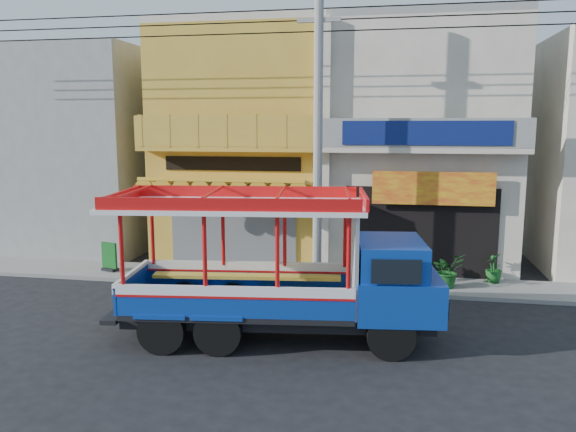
% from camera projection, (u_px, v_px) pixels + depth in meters
% --- Properties ---
extents(ground, '(90.00, 90.00, 0.00)m').
position_uv_depth(ground, '(341.00, 332.00, 13.08)').
color(ground, black).
rests_on(ground, ground).
extents(sidewalk, '(30.00, 2.00, 0.12)m').
position_uv_depth(sidewalk, '(353.00, 283.00, 16.96)').
color(sidewalk, slate).
rests_on(sidewalk, ground).
extents(shophouse_left, '(6.00, 7.50, 8.24)m').
position_uv_depth(shophouse_left, '(254.00, 143.00, 20.88)').
color(shophouse_left, gold).
rests_on(shophouse_left, ground).
extents(shophouse_right, '(6.00, 6.75, 8.24)m').
position_uv_depth(shophouse_right, '(419.00, 144.00, 19.82)').
color(shophouse_right, '#BEAE9C').
rests_on(shophouse_right, ground).
extents(party_pilaster, '(0.35, 0.30, 8.00)m').
position_uv_depth(party_pilaster, '(324.00, 150.00, 17.34)').
color(party_pilaster, '#BEAE9C').
rests_on(party_pilaster, ground).
extents(filler_building_left, '(6.00, 6.00, 7.60)m').
position_uv_depth(filler_building_left, '(83.00, 150.00, 22.21)').
color(filler_building_left, gray).
rests_on(filler_building_left, ground).
extents(utility_pole, '(28.00, 0.26, 9.00)m').
position_uv_depth(utility_pole, '(323.00, 116.00, 15.65)').
color(utility_pole, gray).
rests_on(utility_pole, ground).
extents(songthaew_truck, '(7.38, 3.12, 3.34)m').
position_uv_depth(songthaew_truck, '(301.00, 270.00, 12.33)').
color(songthaew_truck, black).
rests_on(songthaew_truck, ground).
extents(green_sign, '(0.60, 0.43, 0.93)m').
position_uv_depth(green_sign, '(109.00, 259.00, 18.08)').
color(green_sign, black).
rests_on(green_sign, sidewalk).
extents(potted_plant_a, '(1.20, 1.16, 1.02)m').
position_uv_depth(potted_plant_a, '(448.00, 270.00, 16.21)').
color(potted_plant_a, '#164D1A').
rests_on(potted_plant_a, sidewalk).
extents(potted_plant_b, '(0.74, 0.73, 1.05)m').
position_uv_depth(potted_plant_b, '(411.00, 267.00, 16.52)').
color(potted_plant_b, '#164D1A').
rests_on(potted_plant_b, sidewalk).
extents(potted_plant_c, '(0.67, 0.67, 0.89)m').
position_uv_depth(potted_plant_c, '(494.00, 268.00, 16.74)').
color(potted_plant_c, '#164D1A').
rests_on(potted_plant_c, sidewalk).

